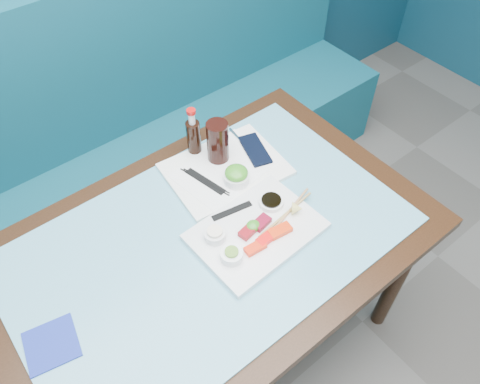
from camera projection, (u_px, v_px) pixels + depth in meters
booth_bench at (108, 171)px, 2.19m from camera, size 3.00×0.56×1.17m
dining_table at (211, 255)px, 1.54m from camera, size 1.40×0.90×0.75m
glass_top at (210, 240)px, 1.47m from camera, size 1.22×0.76×0.01m
sashimi_plate at (256, 231)px, 1.48m from camera, size 0.40×0.30×0.02m
salmon_left at (255, 248)px, 1.41m from camera, size 0.07×0.04×0.02m
salmon_mid at (267, 238)px, 1.44m from camera, size 0.07×0.04×0.02m
salmon_right at (280, 231)px, 1.45m from camera, size 0.08×0.05×0.02m
tuna_left at (248, 231)px, 1.45m from camera, size 0.06×0.04×0.02m
tuna_right at (261, 223)px, 1.47m from camera, size 0.07×0.05×0.02m
seaweed_garnish at (253, 226)px, 1.46m from camera, size 0.05×0.05×0.03m
ramekin_wasabi at (232, 255)px, 1.39m from camera, size 0.09×0.09×0.03m
wasabi_fill at (232, 252)px, 1.37m from camera, size 0.05×0.05×0.01m
ramekin_ginger at (215, 235)px, 1.44m from camera, size 0.07×0.07×0.03m
ginger_fill at (215, 231)px, 1.42m from camera, size 0.05×0.05×0.01m
soy_dish at (271, 202)px, 1.53m from camera, size 0.10×0.10×0.02m
soy_fill at (271, 200)px, 1.52m from camera, size 0.08×0.08×0.01m
lemon_wedge at (297, 209)px, 1.50m from camera, size 0.05×0.05×0.04m
chopstick_sleeve at (232, 211)px, 1.51m from camera, size 0.14×0.05×0.00m
wooden_chopstick_a at (286, 214)px, 1.50m from camera, size 0.25×0.04×0.01m
wooden_chopstick_b at (288, 213)px, 1.51m from camera, size 0.24×0.08×0.01m
serving_tray at (226, 169)px, 1.66m from camera, size 0.43×0.34×0.02m
paper_placemat at (226, 168)px, 1.65m from camera, size 0.37×0.28×0.00m
seaweed_bowl at (236, 178)px, 1.59m from camera, size 0.10×0.10×0.04m
seaweed_salad at (236, 173)px, 1.57m from camera, size 0.09×0.09×0.04m
cola_glass at (218, 142)px, 1.62m from camera, size 0.09×0.09×0.16m
navy_pouch at (255, 150)px, 1.70m from camera, size 0.12×0.18×0.01m
fork at (236, 135)px, 1.75m from camera, size 0.02×0.09×0.01m
black_chopstick_a at (204, 182)px, 1.60m from camera, size 0.06×0.21×0.01m
black_chopstick_b at (206, 181)px, 1.61m from camera, size 0.06×0.19×0.01m
tray_sleeve at (205, 181)px, 1.60m from camera, size 0.06×0.17×0.00m
cola_bottle_body at (194, 138)px, 1.67m from camera, size 0.07×0.07×0.14m
cola_bottle_neck at (192, 118)px, 1.59m from camera, size 0.03×0.03×0.04m
cola_bottle_cap at (191, 112)px, 1.57m from camera, size 0.04×0.04×0.01m
blue_napkin at (51, 344)px, 1.24m from camera, size 0.16×0.16×0.01m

